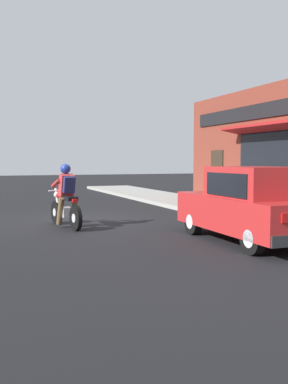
# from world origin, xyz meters

# --- Properties ---
(ground_plane) EXTENTS (80.00, 80.00, 0.00)m
(ground_plane) POSITION_xyz_m (0.00, 0.00, 0.00)
(ground_plane) COLOR black
(sidewalk_curb) EXTENTS (2.60, 22.00, 0.14)m
(sidewalk_curb) POSITION_xyz_m (4.83, 3.00, 0.07)
(sidewalk_curb) COLOR #9E9B93
(sidewalk_curb) RESTS_ON ground
(storefront_building) EXTENTS (1.25, 9.15, 4.20)m
(storefront_building) POSITION_xyz_m (6.35, 0.47, 2.11)
(storefront_building) COLOR maroon
(storefront_building) RESTS_ON ground
(motorcycle_with_rider) EXTENTS (0.67, 2.01, 1.62)m
(motorcycle_with_rider) POSITION_xyz_m (-0.75, -1.23, 0.68)
(motorcycle_with_rider) COLOR black
(motorcycle_with_rider) RESTS_ON ground
(car_hatchback) EXTENTS (1.70, 3.81, 1.57)m
(car_hatchback) POSITION_xyz_m (2.46, -4.66, 0.77)
(car_hatchback) COLOR black
(car_hatchback) RESTS_ON ground
(fire_hydrant) EXTENTS (0.36, 0.24, 0.88)m
(fire_hydrant) POSITION_xyz_m (5.32, 2.01, 0.57)
(fire_hydrant) COLOR red
(fire_hydrant) RESTS_ON sidewalk_curb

